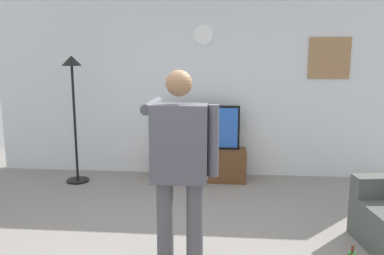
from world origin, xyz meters
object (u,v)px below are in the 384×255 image
tv_stand (202,164)px  wall_clock (203,35)px  television (202,127)px  framed_picture (329,58)px  floor_lamp (73,93)px  person_standing_nearer_lamp (180,162)px

tv_stand → wall_clock: bearing=90.0°
television → wall_clock: wall_clock is taller
wall_clock → framed_picture: 1.86m
framed_picture → floor_lamp: 3.71m
tv_stand → floor_lamp: (-1.81, -0.26, 1.08)m
television → wall_clock: (-0.00, 0.24, 1.34)m
television → framed_picture: framed_picture is taller
wall_clock → television: bearing=-90.0°
television → wall_clock: 1.36m
tv_stand → floor_lamp: 2.12m
person_standing_nearer_lamp → floor_lamp: bearing=127.2°
television → person_standing_nearer_lamp: (-0.01, -2.67, 0.21)m
television → framed_picture: bearing=7.7°
television → floor_lamp: size_ratio=0.61×
wall_clock → framed_picture: size_ratio=0.48×
framed_picture → television: bearing=-172.3°
tv_stand → television: size_ratio=1.18×
tv_stand → person_standing_nearer_lamp: 2.74m
tv_stand → floor_lamp: floor_lamp is taller
television → framed_picture: size_ratio=1.86×
wall_clock → person_standing_nearer_lamp: (-0.01, -2.92, -1.14)m
person_standing_nearer_lamp → framed_picture: bearing=57.8°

